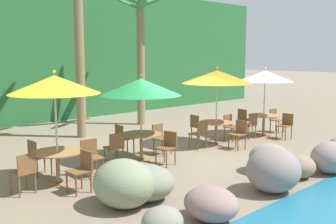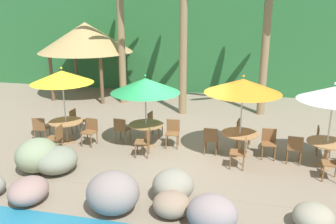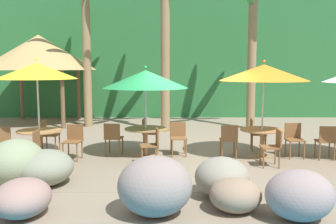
{
  "view_description": "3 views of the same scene",
  "coord_description": "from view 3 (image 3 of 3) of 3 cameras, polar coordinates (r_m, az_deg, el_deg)",
  "views": [
    {
      "loc": [
        -7.96,
        -7.98,
        2.84
      ],
      "look_at": [
        0.1,
        0.55,
        1.17
      ],
      "focal_mm": 42.64,
      "sensor_mm": 36.0,
      "label": 1
    },
    {
      "loc": [
        1.89,
        -10.15,
        4.41
      ],
      "look_at": [
        -0.44,
        0.12,
        1.23
      ],
      "focal_mm": 38.2,
      "sensor_mm": 36.0,
      "label": 2
    },
    {
      "loc": [
        -0.62,
        -9.28,
        2.31
      ],
      "look_at": [
        -0.59,
        0.12,
        1.18
      ],
      "focal_mm": 39.96,
      "sensor_mm": 36.0,
      "label": 3
    }
  ],
  "objects": [
    {
      "name": "chair_orange_seaward",
      "position": [
        10.15,
        18.5,
        -3.68
      ],
      "size": [
        0.42,
        0.43,
        0.87
      ],
      "color": "brown",
      "rests_on": "ground"
    },
    {
      "name": "chair_orange_inland",
      "position": [
        10.64,
        12.99,
        -3.03
      ],
      "size": [
        0.48,
        0.47,
        0.87
      ],
      "color": "brown",
      "rests_on": "ground"
    },
    {
      "name": "chair_green_right",
      "position": [
        8.88,
        -2.5,
        -4.8
      ],
      "size": [
        0.48,
        0.48,
        0.87
      ],
      "color": "brown",
      "rests_on": "ground"
    },
    {
      "name": "chair_yellow_inland",
      "position": [
        10.75,
        -18.08,
        -3.09
      ],
      "size": [
        0.43,
        0.42,
        0.87
      ],
      "color": "brown",
      "rests_on": "ground"
    },
    {
      "name": "umbrella_green",
      "position": [
        9.54,
        -3.61,
        5.03
      ],
      "size": [
        2.17,
        2.17,
        2.35
      ],
      "color": "silver",
      "rests_on": "ground"
    },
    {
      "name": "palm_tree_second",
      "position": [
        13.55,
        -0.44,
        16.41
      ],
      "size": [
        3.69,
        3.71,
        6.58
      ],
      "color": "olive",
      "rests_on": "ground"
    },
    {
      "name": "chair_green_left",
      "position": [
        9.82,
        -8.52,
        -3.75
      ],
      "size": [
        0.47,
        0.48,
        0.87
      ],
      "color": "brown",
      "rests_on": "ground"
    },
    {
      "name": "umbrella_orange",
      "position": [
        9.65,
        14.26,
        5.84
      ],
      "size": [
        2.22,
        2.22,
        2.49
      ],
      "color": "silver",
      "rests_on": "ground"
    },
    {
      "name": "chair_yellow_left",
      "position": [
        10.07,
        -23.98,
        -4.0
      ],
      "size": [
        0.46,
        0.47,
        0.87
      ],
      "color": "brown",
      "rests_on": "ground"
    },
    {
      "name": "chair_yellow_right",
      "position": [
        9.11,
        -20.2,
        -4.93
      ],
      "size": [
        0.44,
        0.43,
        0.87
      ],
      "color": "brown",
      "rests_on": "ground"
    },
    {
      "name": "rock_seawall",
      "position": [
        6.5,
        6.44,
        -10.53
      ],
      "size": [
        17.05,
        3.52,
        0.94
      ],
      "color": "gray",
      "rests_on": "ground"
    },
    {
      "name": "foliage_backdrop",
      "position": [
        18.3,
        1.8,
        9.03
      ],
      "size": [
        28.0,
        2.4,
        6.0
      ],
      "color": "#286633",
      "rests_on": "ground"
    },
    {
      "name": "dining_table_yellow",
      "position": [
        9.92,
        -19.15,
        -3.36
      ],
      "size": [
        1.1,
        1.1,
        0.74
      ],
      "color": "#A37547",
      "rests_on": "ground"
    },
    {
      "name": "chair_yellow_seaward",
      "position": [
        9.68,
        -14.35,
        -4.04
      ],
      "size": [
        0.47,
        0.47,
        0.87
      ],
      "color": "brown",
      "rests_on": "ground"
    },
    {
      "name": "chair_green_inland",
      "position": [
        10.55,
        -3.25,
        -2.95
      ],
      "size": [
        0.47,
        0.46,
        0.87
      ],
      "color": "brown",
      "rests_on": "ground"
    },
    {
      "name": "palapa_hut",
      "position": [
        16.16,
        -19.27,
        8.54
      ],
      "size": [
        4.56,
        4.56,
        3.61
      ],
      "color": "brown",
      "rests_on": "ground"
    },
    {
      "name": "ground_plane",
      "position": [
        9.58,
        3.57,
        -7.09
      ],
      "size": [
        120.0,
        120.0,
        0.0
      ],
      "primitive_type": "plane",
      "color": "gray"
    },
    {
      "name": "chair_orange_left",
      "position": [
        9.58,
        9.11,
        -4.02
      ],
      "size": [
        0.43,
        0.44,
        0.87
      ],
      "color": "brown",
      "rests_on": "ground"
    },
    {
      "name": "dining_table_green",
      "position": [
        9.69,
        -3.55,
        -3.22
      ],
      "size": [
        1.1,
        1.1,
        0.74
      ],
      "color": "#A37547",
      "rests_on": "ground"
    },
    {
      "name": "umbrella_yellow",
      "position": [
        9.77,
        -19.52,
        5.93
      ],
      "size": [
        1.97,
        1.97,
        2.53
      ],
      "color": "silver",
      "rests_on": "ground"
    },
    {
      "name": "chair_white_left",
      "position": [
        10.1,
        22.85,
        -3.92
      ],
      "size": [
        0.45,
        0.46,
        0.87
      ],
      "color": "brown",
      "rests_on": "ground"
    },
    {
      "name": "dining_table_orange",
      "position": [
        9.8,
        13.99,
        -3.3
      ],
      "size": [
        1.1,
        1.1,
        0.74
      ],
      "color": "#A37547",
      "rests_on": "ground"
    },
    {
      "name": "terrace_deck",
      "position": [
        9.58,
        3.57,
        -7.07
      ],
      "size": [
        18.0,
        5.2,
        0.01
      ],
      "color": "gray",
      "rests_on": "ground"
    },
    {
      "name": "palm_tree_nearest",
      "position": [
        14.9,
        -12.53,
        12.99
      ],
      "size": [
        3.34,
        3.3,
        5.66
      ],
      "color": "olive",
      "rests_on": "ground"
    },
    {
      "name": "chair_green_seaward",
      "position": [
        9.85,
        1.41,
        -3.64
      ],
      "size": [
        0.45,
        0.46,
        0.87
      ],
      "color": "brown",
      "rests_on": "ground"
    },
    {
      "name": "palm_tree_third",
      "position": [
        14.41,
        12.69,
        12.37
      ],
      "size": [
        3.39,
        3.07,
        5.48
      ],
      "color": "olive",
      "rests_on": "ground"
    },
    {
      "name": "chair_orange_right",
      "position": [
        9.03,
        15.7,
        -4.87
      ],
      "size": [
        0.44,
        0.43,
        0.87
      ],
      "color": "brown",
      "rests_on": "ground"
    }
  ]
}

